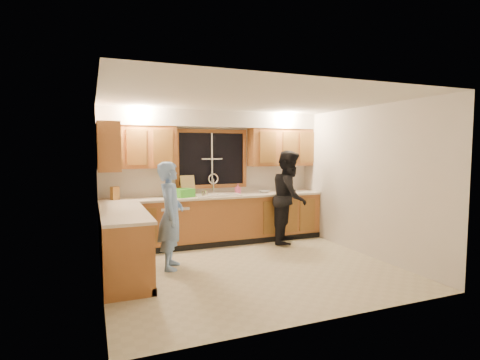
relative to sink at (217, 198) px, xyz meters
name	(u,v)px	position (x,y,z in m)	size (l,w,h in m)	color
floor	(250,268)	(0.00, -1.60, -0.86)	(4.20, 4.20, 0.00)	#BDB291
ceiling	(251,100)	(0.00, -1.60, 1.64)	(4.20, 4.20, 0.00)	silver
wall_back	(212,177)	(0.00, 0.30, 0.39)	(4.20, 4.20, 0.00)	beige
wall_left	(99,191)	(-2.10, -1.60, 0.39)	(3.80, 3.80, 0.00)	beige
wall_right	(364,181)	(2.10, -1.60, 0.39)	(3.80, 3.80, 0.00)	beige
base_cabinets_back	(217,220)	(0.00, 0.00, -0.42)	(4.20, 0.60, 0.88)	#AA6631
base_cabinets_left	(123,245)	(-1.80, -1.25, -0.42)	(0.60, 1.90, 0.88)	#AA6631
countertop_back	(217,196)	(0.00, -0.02, 0.04)	(4.20, 0.63, 0.04)	beige
countertop_left	(124,213)	(-1.79, -1.25, 0.04)	(0.63, 1.90, 0.04)	beige
upper_cabinets_left	(137,147)	(-1.43, 0.13, 0.96)	(1.35, 0.33, 0.75)	#AA6631
upper_cabinets_right	(281,147)	(1.43, 0.13, 0.96)	(1.35, 0.33, 0.75)	#AA6631
upper_cabinets_return	(108,147)	(-1.94, -0.48, 0.96)	(0.33, 0.90, 0.75)	#AA6631
soffit	(214,119)	(0.00, 0.12, 1.49)	(4.20, 0.35, 0.30)	silver
window_frame	(212,159)	(0.00, 0.29, 0.74)	(1.44, 0.03, 1.14)	black
sink	(217,198)	(0.00, 0.00, 0.00)	(0.86, 0.52, 0.57)	silver
dishwasher	(172,225)	(-0.85, -0.01, -0.45)	(0.60, 0.56, 0.82)	white
stove	(127,255)	(-1.80, -1.82, -0.41)	(0.58, 0.75, 0.90)	white
man	(171,215)	(-1.11, -1.17, -0.06)	(0.58, 0.38, 1.60)	#77A0E1
woman	(290,197)	(1.31, -0.46, 0.02)	(0.86, 0.67, 1.76)	black
knife_block	(115,193)	(-1.82, 0.04, 0.17)	(0.12, 0.10, 0.23)	#946229
cutting_board	(188,185)	(-0.52, 0.14, 0.25)	(0.29, 0.02, 0.38)	tan
dish_crate	(183,193)	(-0.65, -0.02, 0.13)	(0.33, 0.30, 0.15)	green
soap_bottle	(238,189)	(0.46, 0.07, 0.15)	(0.09, 0.09, 0.20)	#DC538D
bowl	(264,192)	(0.99, 0.01, 0.08)	(0.20, 0.20, 0.05)	silver
can_left	(206,193)	(-0.22, -0.08, 0.11)	(0.06, 0.06, 0.11)	beige
can_right	(203,194)	(-0.31, -0.19, 0.11)	(0.06, 0.06, 0.11)	beige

